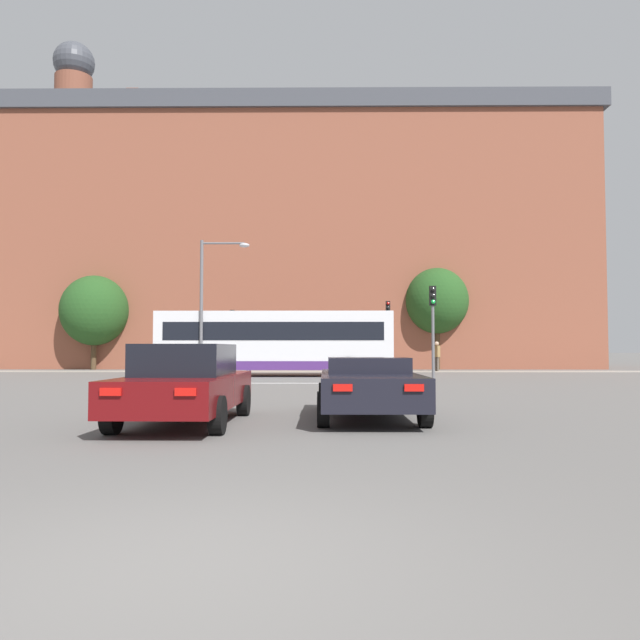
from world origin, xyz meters
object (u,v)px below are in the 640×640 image
Objects in this scene: car_saloon_left at (186,383)px; traffic_light_near_right at (433,317)px; traffic_light_far_left at (232,330)px; pedestrian_waiting at (249,354)px; street_lamp_junction at (211,292)px; car_roadster_right at (368,386)px; bus_crossing_lead at (275,342)px; pedestrian_walking_east at (437,354)px; traffic_light_far_right at (388,324)px.

car_saloon_left is 1.21× the size of traffic_light_near_right.
pedestrian_waiting is at bearing 19.54° from traffic_light_far_left.
traffic_light_far_left is 7.07m from street_lamp_junction.
car_roadster_right is (3.47, 0.96, -0.10)m from car_saloon_left.
street_lamp_junction reaches higher than bus_crossing_lead.
street_lamp_junction is at bearing 153.86° from traffic_light_near_right.
car_roadster_right is 0.40× the size of bus_crossing_lead.
car_roadster_right is 13.44m from traffic_light_near_right.
traffic_light_far_left reaches higher than pedestrian_waiting.
pedestrian_walking_east is (6.02, 26.07, 0.44)m from car_roadster_right.
car_saloon_left is 15.56m from traffic_light_near_right.
traffic_light_far_left reaches higher than bus_crossing_lead.
street_lamp_junction is at bearing -90.21° from traffic_light_far_left.
traffic_light_far_right is 11.87m from street_lamp_junction.
street_lamp_junction is 3.66× the size of pedestrian_walking_east.
car_saloon_left is 25.79m from traffic_light_far_left.
car_saloon_left is 1.12× the size of traffic_light_far_right.
street_lamp_junction is at bearing 99.97° from car_saloon_left.
street_lamp_junction is (-3.06, -1.34, 2.42)m from bus_crossing_lead.
bus_crossing_lead reaches higher than pedestrian_waiting.
traffic_light_far_right is 2.32× the size of pedestrian_walking_east.
traffic_light_far_right is 0.63× the size of street_lamp_junction.
car_saloon_left is 0.40× the size of bus_crossing_lead.
street_lamp_junction is at bearing 93.29° from pedestrian_walking_east.
street_lamp_junction reaches higher than pedestrian_waiting.
traffic_light_far_right is at bearing 76.93° from car_saloon_left.
pedestrian_waiting is at bearing 65.21° from pedestrian_walking_east.
bus_crossing_lead reaches higher than car_roadster_right.
street_lamp_junction reaches higher than traffic_light_near_right.
traffic_light_far_right is at bearing 92.95° from traffic_light_near_right.
traffic_light_far_left is (-3.00, 25.56, 1.77)m from car_saloon_left.
pedestrian_walking_east reaches higher than car_saloon_left.
traffic_light_far_left is 9.38m from traffic_light_far_right.
street_lamp_junction is (-0.03, -6.87, 1.66)m from traffic_light_far_left.
traffic_light_far_right reaches higher than traffic_light_near_right.
street_lamp_junction is at bearing 91.68° from pedestrian_waiting.
bus_crossing_lead is at bearing 118.92° from pedestrian_waiting.
traffic_light_far_left is 2.06× the size of pedestrian_waiting.
traffic_light_near_right is (6.99, 13.77, 1.92)m from car_saloon_left.
traffic_light_near_right is at bearing -49.72° from traffic_light_far_left.
traffic_light_far_right is 8.59m from pedestrian_waiting.
pedestrian_waiting is (-5.50, 24.94, 0.42)m from car_roadster_right.
traffic_light_far_left is at bearing 89.79° from street_lamp_junction.
car_saloon_left is 19.23m from street_lamp_junction.
pedestrian_waiting is (-2.03, 25.90, 0.32)m from car_saloon_left.
bus_crossing_lead is at bearing 23.60° from street_lamp_junction.
car_roadster_right is 1.26× the size of traffic_light_far_left.
car_roadster_right is 26.76m from pedestrian_walking_east.
bus_crossing_lead is 2.77× the size of traffic_light_far_right.
car_saloon_left is 25.98m from pedestrian_waiting.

